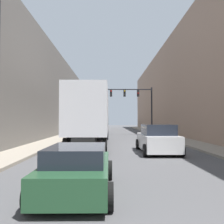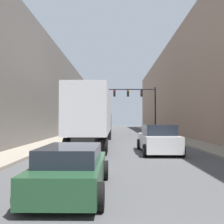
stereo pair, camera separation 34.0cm
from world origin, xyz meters
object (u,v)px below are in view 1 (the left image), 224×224
(semi_truck, at_px, (92,116))
(traffic_signal_gantry, at_px, (137,101))
(sedan_car, at_px, (78,169))
(suv_car, at_px, (157,139))

(semi_truck, bearing_deg, traffic_signal_gantry, 68.66)
(sedan_car, relative_size, suv_car, 0.86)
(semi_truck, height_order, traffic_signal_gantry, traffic_signal_gantry)
(sedan_car, xyz_separation_m, suv_car, (3.86, 8.43, 0.20))
(semi_truck, height_order, sedan_car, semi_truck)
(sedan_car, distance_m, suv_car, 9.28)
(sedan_car, bearing_deg, suv_car, 65.41)
(sedan_car, distance_m, traffic_signal_gantry, 26.84)
(semi_truck, bearing_deg, suv_car, -47.81)
(suv_car, bearing_deg, sedan_car, -114.59)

